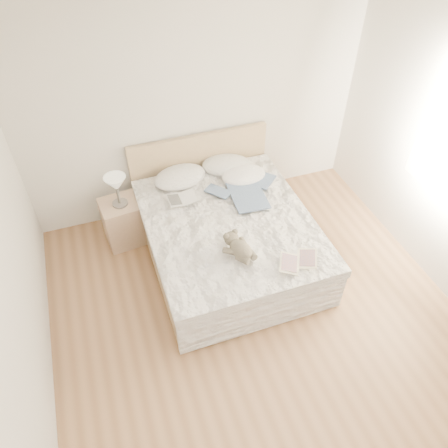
{
  "coord_description": "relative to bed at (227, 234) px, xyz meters",
  "views": [
    {
      "loc": [
        -1.16,
        -2.05,
        3.75
      ],
      "look_at": [
        -0.08,
        1.05,
        0.62
      ],
      "focal_mm": 35.0,
      "sensor_mm": 36.0,
      "label": 1
    }
  ],
  "objects": [
    {
      "name": "nightstand",
      "position": [
        -1.04,
        0.62,
        -0.03
      ],
      "size": [
        0.49,
        0.45,
        0.56
      ],
      "primitive_type": "cube",
      "rotation": [
        0.0,
        0.0,
        0.11
      ],
      "color": "#A08367",
      "rests_on": "floor"
    },
    {
      "name": "childrens_book",
      "position": [
        0.41,
        -0.87,
        0.32
      ],
      "size": [
        0.46,
        0.41,
        0.02
      ],
      "primitive_type": "cube",
      "rotation": [
        0.0,
        0.0,
        -0.49
      ],
      "color": "#F6EEC4",
      "rests_on": "bed"
    },
    {
      "name": "pillow_middle",
      "position": [
        0.28,
        0.8,
        0.33
      ],
      "size": [
        0.68,
        0.56,
        0.18
      ],
      "primitive_type": "ellipsoid",
      "rotation": [
        0.0,
        0.0,
        -0.28
      ],
      "color": "silver",
      "rests_on": "bed"
    },
    {
      "name": "pillow_right",
      "position": [
        0.4,
        0.55,
        0.33
      ],
      "size": [
        0.53,
        0.37,
        0.16
      ],
      "primitive_type": "ellipsoid",
      "rotation": [
        0.0,
        0.0,
        -0.01
      ],
      "color": "white",
      "rests_on": "bed"
    },
    {
      "name": "photo_book",
      "position": [
        -0.39,
        0.38,
        0.32
      ],
      "size": [
        0.34,
        0.23,
        0.02
      ],
      "primitive_type": "cube",
      "rotation": [
        0.0,
        0.0,
        0.02
      ],
      "color": "silver",
      "rests_on": "bed"
    },
    {
      "name": "ceiling",
      "position": [
        0.0,
        -1.19,
        2.39
      ],
      "size": [
        4.0,
        4.5,
        0.0
      ],
      "primitive_type": "cube",
      "color": "white",
      "rests_on": "ground"
    },
    {
      "name": "floor",
      "position": [
        0.0,
        -1.19,
        -0.31
      ],
      "size": [
        4.0,
        4.5,
        0.0
      ],
      "primitive_type": "cube",
      "color": "brown",
      "rests_on": "ground"
    },
    {
      "name": "teddy_bear",
      "position": [
        -0.08,
        -0.62,
        0.34
      ],
      "size": [
        0.34,
        0.4,
        0.18
      ],
      "primitive_type": null,
      "rotation": [
        0.0,
        0.0,
        0.37
      ],
      "color": "brown",
      "rests_on": "bed"
    },
    {
      "name": "wall_back",
      "position": [
        0.0,
        1.06,
        1.04
      ],
      "size": [
        4.0,
        0.02,
        2.7
      ],
      "primitive_type": "cube",
      "color": "silver",
      "rests_on": "ground"
    },
    {
      "name": "table_lamp",
      "position": [
        -1.04,
        0.6,
        0.52
      ],
      "size": [
        0.24,
        0.24,
        0.38
      ],
      "color": "#514B47",
      "rests_on": "nightstand"
    },
    {
      "name": "blouse",
      "position": [
        0.32,
        0.2,
        0.32
      ],
      "size": [
        0.62,
        0.65,
        0.02
      ],
      "primitive_type": null,
      "rotation": [
        0.0,
        0.0,
        -0.07
      ],
      "color": "#3C4F6F",
      "rests_on": "bed"
    },
    {
      "name": "wall_left",
      "position": [
        -2.0,
        -1.19,
        1.04
      ],
      "size": [
        0.02,
        4.5,
        2.7
      ],
      "primitive_type": "cube",
      "color": "silver",
      "rests_on": "ground"
    },
    {
      "name": "pillow_left",
      "position": [
        -0.31,
        0.76,
        0.33
      ],
      "size": [
        0.69,
        0.54,
        0.19
      ],
      "primitive_type": "ellipsoid",
      "rotation": [
        0.0,
        0.0,
        0.18
      ],
      "color": "white",
      "rests_on": "bed"
    },
    {
      "name": "bed",
      "position": [
        0.0,
        0.0,
        0.0
      ],
      "size": [
        1.72,
        2.14,
        1.0
      ],
      "color": "tan",
      "rests_on": "floor"
    }
  ]
}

